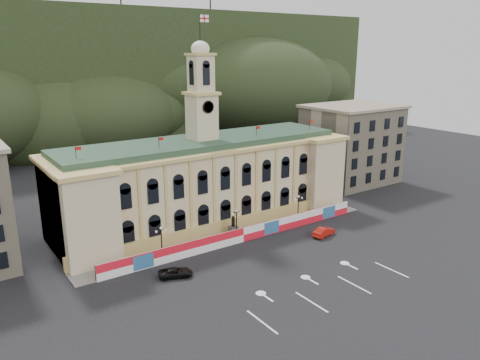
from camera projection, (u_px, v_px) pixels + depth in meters
ground at (303, 276)px, 67.06m from camera, size 260.00×260.00×0.00m
lane_markings at (328, 290)px, 63.10m from camera, size 26.00×10.00×0.02m
hill_ridge at (62, 85)px, 158.36m from camera, size 230.00×80.00×64.00m
city_hall at (204, 180)px, 86.80m from camera, size 56.20×17.60×37.10m
side_building_right at (351, 144)px, 112.57m from camera, size 21.00×17.00×18.60m
hoarding_fence at (243, 235)px, 78.68m from camera, size 50.00×0.44×2.50m
pavement at (234, 236)px, 81.09m from camera, size 56.00×5.50×0.16m
statue at (233, 230)px, 80.98m from camera, size 1.40×1.40×3.72m
lamp_left at (161, 239)px, 72.01m from camera, size 1.96×0.44×5.15m
lamp_center at (236, 221)px, 79.68m from camera, size 1.96×0.44×5.15m
lamp_right at (298, 206)px, 87.35m from camera, size 1.96×0.44×5.15m
red_sedan at (324, 232)px, 81.14m from camera, size 3.40×5.36×1.57m
black_suv at (176, 273)px, 66.58m from camera, size 5.52×6.37×1.35m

